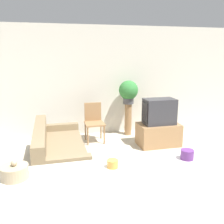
{
  "coord_description": "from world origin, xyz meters",
  "views": [
    {
      "loc": [
        -0.49,
        -2.74,
        2.04
      ],
      "look_at": [
        0.72,
        2.12,
        0.85
      ],
      "focal_mm": 40.0,
      "sensor_mm": 36.0,
      "label": 1
    }
  ],
  "objects_px": {
    "potted_plant": "(128,91)",
    "decorative_bowl": "(15,172)",
    "couch": "(58,152)",
    "television": "(159,112)",
    "wooden_chair": "(94,120)"
  },
  "relations": [
    {
      "from": "television",
      "to": "decorative_bowl",
      "type": "xyz_separation_m",
      "value": [
        -2.65,
        -2.79,
        0.24
      ]
    },
    {
      "from": "television",
      "to": "decorative_bowl",
      "type": "distance_m",
      "value": 3.86
    },
    {
      "from": "couch",
      "to": "television",
      "type": "relative_size",
      "value": 2.83
    },
    {
      "from": "couch",
      "to": "decorative_bowl",
      "type": "relative_size",
      "value": 8.06
    },
    {
      "from": "couch",
      "to": "television",
      "type": "xyz_separation_m",
      "value": [
        2.24,
        0.57,
        0.51
      ]
    },
    {
      "from": "potted_plant",
      "to": "decorative_bowl",
      "type": "relative_size",
      "value": 2.38
    },
    {
      "from": "wooden_chair",
      "to": "potted_plant",
      "type": "height_order",
      "value": "potted_plant"
    },
    {
      "from": "decorative_bowl",
      "to": "potted_plant",
      "type": "bearing_deg",
      "value": 58.82
    },
    {
      "from": "wooden_chair",
      "to": "potted_plant",
      "type": "relative_size",
      "value": 1.56
    },
    {
      "from": "couch",
      "to": "wooden_chair",
      "type": "xyz_separation_m",
      "value": [
        0.88,
        1.19,
        0.24
      ]
    },
    {
      "from": "television",
      "to": "potted_plant",
      "type": "xyz_separation_m",
      "value": [
        -0.43,
        0.88,
        0.34
      ]
    },
    {
      "from": "couch",
      "to": "wooden_chair",
      "type": "relative_size",
      "value": 2.17
    },
    {
      "from": "couch",
      "to": "potted_plant",
      "type": "xyz_separation_m",
      "value": [
        1.81,
        1.44,
        0.86
      ]
    },
    {
      "from": "couch",
      "to": "wooden_chair",
      "type": "bearing_deg",
      "value": 53.37
    },
    {
      "from": "wooden_chair",
      "to": "potted_plant",
      "type": "xyz_separation_m",
      "value": [
        0.92,
        0.25,
        0.62
      ]
    }
  ]
}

